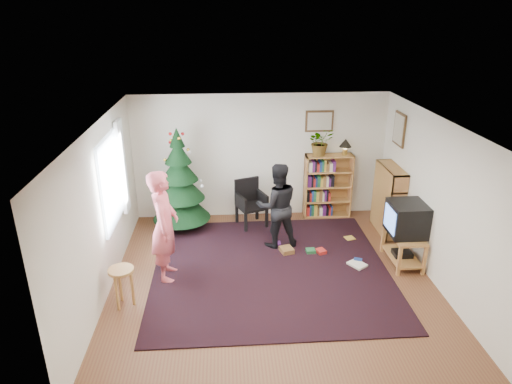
{
  "coord_description": "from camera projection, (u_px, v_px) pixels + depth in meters",
  "views": [
    {
      "loc": [
        -0.7,
        -6.13,
        3.99
      ],
      "look_at": [
        -0.19,
        0.99,
        1.1
      ],
      "focal_mm": 32.0,
      "sensor_mm": 36.0,
      "label": 1
    }
  ],
  "objects": [
    {
      "name": "floor",
      "position": [
        273.0,
        279.0,
        7.21
      ],
      "size": [
        5.0,
        5.0,
        0.0
      ],
      "primitive_type": "plane",
      "color": "brown",
      "rests_on": "ground"
    },
    {
      "name": "person_standing",
      "position": [
        164.0,
        226.0,
        6.97
      ],
      "size": [
        0.43,
        0.65,
        1.79
      ],
      "primitive_type": "imported",
      "rotation": [
        0.0,
        0.0,
        1.58
      ],
      "color": "#D65560",
      "rests_on": "rug"
    },
    {
      "name": "tv_stand",
      "position": [
        403.0,
        246.0,
        7.58
      ],
      "size": [
        0.47,
        0.85,
        0.55
      ],
      "color": "#AB703D",
      "rests_on": "floor"
    },
    {
      "name": "potted_plant",
      "position": [
        320.0,
        142.0,
        8.86
      ],
      "size": [
        0.58,
        0.53,
        0.55
      ],
      "primitive_type": "imported",
      "rotation": [
        0.0,
        0.0,
        0.24
      ],
      "color": "gray",
      "rests_on": "bookshelf_back"
    },
    {
      "name": "stool",
      "position": [
        122.0,
        277.0,
        6.43
      ],
      "size": [
        0.36,
        0.36,
        0.6
      ],
      "color": "#AB703D",
      "rests_on": "floor"
    },
    {
      "name": "picture_back",
      "position": [
        319.0,
        121.0,
        8.85
      ],
      "size": [
        0.55,
        0.03,
        0.42
      ],
      "color": "#4C3319",
      "rests_on": "wall_back"
    },
    {
      "name": "bookshelf_back",
      "position": [
        328.0,
        185.0,
        9.22
      ],
      "size": [
        0.95,
        0.3,
        1.3
      ],
      "color": "#AB703D",
      "rests_on": "floor"
    },
    {
      "name": "picture_right",
      "position": [
        399.0,
        129.0,
        8.27
      ],
      "size": [
        0.03,
        0.5,
        0.6
      ],
      "color": "#4C3319",
      "rests_on": "wall_right"
    },
    {
      "name": "rug",
      "position": [
        271.0,
        269.0,
        7.49
      ],
      "size": [
        3.8,
        3.6,
        0.02
      ],
      "primitive_type": "cube",
      "color": "black",
      "rests_on": "floor"
    },
    {
      "name": "table_lamp",
      "position": [
        345.0,
        144.0,
        8.92
      ],
      "size": [
        0.24,
        0.24,
        0.32
      ],
      "color": "#A57F33",
      "rests_on": "bookshelf_back"
    },
    {
      "name": "curtain",
      "position": [
        123.0,
        167.0,
        7.69
      ],
      "size": [
        0.06,
        0.35,
        1.6
      ],
      "primitive_type": "cube",
      "color": "white",
      "rests_on": "wall_left"
    },
    {
      "name": "wall_front",
      "position": [
        301.0,
        311.0,
        4.43
      ],
      "size": [
        5.0,
        0.02,
        2.5
      ],
      "primitive_type": "cube",
      "color": "silver",
      "rests_on": "floor"
    },
    {
      "name": "wall_back",
      "position": [
        260.0,
        156.0,
        9.06
      ],
      "size": [
        5.0,
        0.02,
        2.5
      ],
      "primitive_type": "cube",
      "color": "silver",
      "rests_on": "floor"
    },
    {
      "name": "window_pane",
      "position": [
        111.0,
        181.0,
        7.04
      ],
      "size": [
        0.04,
        1.2,
        1.4
      ],
      "primitive_type": "cube",
      "color": "silver",
      "rests_on": "wall_left"
    },
    {
      "name": "ceiling",
      "position": [
        275.0,
        124.0,
        6.28
      ],
      "size": [
        5.0,
        5.0,
        0.0
      ],
      "primitive_type": "plane",
      "rotation": [
        3.14,
        0.0,
        0.0
      ],
      "color": "white",
      "rests_on": "wall_back"
    },
    {
      "name": "wall_right",
      "position": [
        437.0,
        203.0,
        6.91
      ],
      "size": [
        0.02,
        5.0,
        2.5
      ],
      "primitive_type": "cube",
      "color": "silver",
      "rests_on": "floor"
    },
    {
      "name": "armchair",
      "position": [
        251.0,
        200.0,
        8.92
      ],
      "size": [
        0.65,
        0.66,
        0.92
      ],
      "rotation": [
        0.0,
        0.0,
        0.36
      ],
      "color": "black",
      "rests_on": "rug"
    },
    {
      "name": "floor_clutter",
      "position": [
        322.0,
        251.0,
        7.98
      ],
      "size": [
        1.56,
        1.15,
        0.08
      ],
      "color": "#A51E19",
      "rests_on": "rug"
    },
    {
      "name": "bookshelf_right",
      "position": [
        388.0,
        199.0,
        8.54
      ],
      "size": [
        0.3,
        0.95,
        1.3
      ],
      "rotation": [
        0.0,
        0.0,
        1.57
      ],
      "color": "#AB703D",
      "rests_on": "floor"
    },
    {
      "name": "person_by_chair",
      "position": [
        277.0,
        206.0,
        7.98
      ],
      "size": [
        0.82,
        0.68,
        1.55
      ],
      "primitive_type": "imported",
      "rotation": [
        0.0,
        0.0,
        3.27
      ],
      "color": "black",
      "rests_on": "rug"
    },
    {
      "name": "wall_left",
      "position": [
        102.0,
        212.0,
        6.58
      ],
      "size": [
        0.02,
        5.0,
        2.5
      ],
      "primitive_type": "cube",
      "color": "silver",
      "rests_on": "floor"
    },
    {
      "name": "christmas_tree",
      "position": [
        180.0,
        188.0,
        8.62
      ],
      "size": [
        1.1,
        1.1,
        2.0
      ],
      "rotation": [
        0.0,
        0.0,
        -0.41
      ],
      "color": "#3F2816",
      "rests_on": "rug"
    },
    {
      "name": "crt_tv",
      "position": [
        407.0,
        219.0,
        7.39
      ],
      "size": [
        0.57,
        0.61,
        0.53
      ],
      "color": "black",
      "rests_on": "tv_stand"
    }
  ]
}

